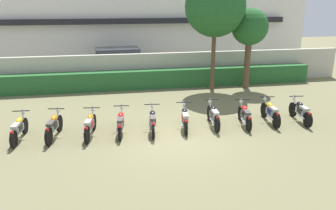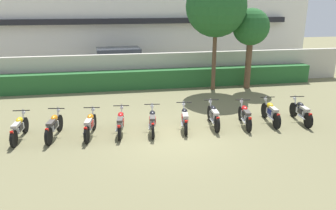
{
  "view_description": "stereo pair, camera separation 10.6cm",
  "coord_description": "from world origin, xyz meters",
  "px_view_note": "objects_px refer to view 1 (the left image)",
  "views": [
    {
      "loc": [
        -2.27,
        -10.9,
        4.79
      ],
      "look_at": [
        0.0,
        1.0,
        0.91
      ],
      "focal_mm": 35.25,
      "sensor_mm": 36.0,
      "label": 1
    },
    {
      "loc": [
        -2.17,
        -10.92,
        4.79
      ],
      "look_at": [
        0.0,
        1.0,
        0.91
      ],
      "focal_mm": 35.25,
      "sensor_mm": 36.0,
      "label": 2
    }
  ],
  "objects_px": {
    "motorcycle_in_row_3": "(121,122)",
    "motorcycle_in_row_5": "(185,118)",
    "tree_far_side": "(250,28)",
    "motorcycle_in_row_4": "(153,121)",
    "motorcycle_in_row_9": "(300,111)",
    "motorcycle_in_row_8": "(270,112)",
    "motorcycle_in_row_6": "(213,115)",
    "motorcycle_in_row_7": "(245,115)",
    "motorcycle_in_row_2": "(90,125)",
    "motorcycle_in_row_1": "(54,126)",
    "parked_car": "(120,63)",
    "tree_near_inspector": "(215,7)",
    "motorcycle_in_row_0": "(19,128)"
  },
  "relations": [
    {
      "from": "motorcycle_in_row_6",
      "to": "motorcycle_in_row_8",
      "type": "height_order",
      "value": "motorcycle_in_row_6"
    },
    {
      "from": "tree_far_side",
      "to": "motorcycle_in_row_4",
      "type": "distance_m",
      "value": 8.78
    },
    {
      "from": "motorcycle_in_row_4",
      "to": "motorcycle_in_row_8",
      "type": "xyz_separation_m",
      "value": [
        4.83,
        0.09,
        0.01
      ]
    },
    {
      "from": "tree_far_side",
      "to": "motorcycle_in_row_7",
      "type": "distance_m",
      "value": 6.74
    },
    {
      "from": "tree_far_side",
      "to": "motorcycle_in_row_8",
      "type": "bearing_deg",
      "value": -103.63
    },
    {
      "from": "tree_near_inspector",
      "to": "motorcycle_in_row_6",
      "type": "distance_m",
      "value": 6.96
    },
    {
      "from": "motorcycle_in_row_2",
      "to": "motorcycle_in_row_5",
      "type": "relative_size",
      "value": 1.02
    },
    {
      "from": "tree_near_inspector",
      "to": "motorcycle_in_row_5",
      "type": "xyz_separation_m",
      "value": [
        -2.9,
        -5.48,
        -4.01
      ]
    },
    {
      "from": "tree_near_inspector",
      "to": "motorcycle_in_row_1",
      "type": "height_order",
      "value": "tree_near_inspector"
    },
    {
      "from": "motorcycle_in_row_2",
      "to": "motorcycle_in_row_4",
      "type": "bearing_deg",
      "value": -81.0
    },
    {
      "from": "parked_car",
      "to": "tree_near_inspector",
      "type": "relative_size",
      "value": 0.76
    },
    {
      "from": "tree_near_inspector",
      "to": "motorcycle_in_row_4",
      "type": "relative_size",
      "value": 3.18
    },
    {
      "from": "tree_far_side",
      "to": "motorcycle_in_row_5",
      "type": "height_order",
      "value": "tree_far_side"
    },
    {
      "from": "motorcycle_in_row_6",
      "to": "motorcycle_in_row_9",
      "type": "relative_size",
      "value": 0.99
    },
    {
      "from": "motorcycle_in_row_1",
      "to": "motorcycle_in_row_7",
      "type": "xyz_separation_m",
      "value": [
        7.27,
        -0.1,
        -0.02
      ]
    },
    {
      "from": "motorcycle_in_row_1",
      "to": "motorcycle_in_row_9",
      "type": "bearing_deg",
      "value": -81.78
    },
    {
      "from": "tree_far_side",
      "to": "motorcycle_in_row_8",
      "type": "xyz_separation_m",
      "value": [
        -1.33,
        -5.47,
        -2.86
      ]
    },
    {
      "from": "motorcycle_in_row_0",
      "to": "motorcycle_in_row_9",
      "type": "bearing_deg",
      "value": -86.94
    },
    {
      "from": "motorcycle_in_row_0",
      "to": "motorcycle_in_row_7",
      "type": "height_order",
      "value": "motorcycle_in_row_0"
    },
    {
      "from": "motorcycle_in_row_3",
      "to": "motorcycle_in_row_5",
      "type": "bearing_deg",
      "value": -83.21
    },
    {
      "from": "motorcycle_in_row_5",
      "to": "motorcycle_in_row_9",
      "type": "xyz_separation_m",
      "value": [
        4.83,
        -0.13,
        0.01
      ]
    },
    {
      "from": "motorcycle_in_row_2",
      "to": "motorcycle_in_row_5",
      "type": "height_order",
      "value": "motorcycle_in_row_2"
    },
    {
      "from": "motorcycle_in_row_4",
      "to": "motorcycle_in_row_8",
      "type": "bearing_deg",
      "value": -82.22
    },
    {
      "from": "tree_near_inspector",
      "to": "motorcycle_in_row_9",
      "type": "height_order",
      "value": "tree_near_inspector"
    },
    {
      "from": "tree_near_inspector",
      "to": "motorcycle_in_row_2",
      "type": "relative_size",
      "value": 3.24
    },
    {
      "from": "motorcycle_in_row_8",
      "to": "tree_near_inspector",
      "type": "bearing_deg",
      "value": 12.46
    },
    {
      "from": "motorcycle_in_row_1",
      "to": "motorcycle_in_row_6",
      "type": "height_order",
      "value": "same"
    },
    {
      "from": "motorcycle_in_row_3",
      "to": "motorcycle_in_row_7",
      "type": "xyz_separation_m",
      "value": [
        4.87,
        -0.1,
        0.0
      ]
    },
    {
      "from": "motorcycle_in_row_8",
      "to": "motorcycle_in_row_1",
      "type": "bearing_deg",
      "value": 95.41
    },
    {
      "from": "motorcycle_in_row_3",
      "to": "motorcycle_in_row_6",
      "type": "relative_size",
      "value": 1.0
    },
    {
      "from": "motorcycle_in_row_2",
      "to": "motorcycle_in_row_6",
      "type": "relative_size",
      "value": 0.99
    },
    {
      "from": "tree_far_side",
      "to": "motorcycle_in_row_1",
      "type": "xyz_separation_m",
      "value": [
        -9.74,
        -5.46,
        -2.86
      ]
    },
    {
      "from": "motorcycle_in_row_0",
      "to": "motorcycle_in_row_3",
      "type": "relative_size",
      "value": 0.99
    },
    {
      "from": "parked_car",
      "to": "motorcycle_in_row_0",
      "type": "relative_size",
      "value": 2.44
    },
    {
      "from": "tree_near_inspector",
      "to": "motorcycle_in_row_7",
      "type": "distance_m",
      "value": 6.89
    },
    {
      "from": "parked_car",
      "to": "motorcycle_in_row_3",
      "type": "distance_m",
      "value": 9.51
    },
    {
      "from": "motorcycle_in_row_1",
      "to": "parked_car",
      "type": "bearing_deg",
      "value": -7.84
    },
    {
      "from": "motorcycle_in_row_6",
      "to": "motorcycle_in_row_8",
      "type": "xyz_separation_m",
      "value": [
        2.4,
        -0.05,
        -0.0
      ]
    },
    {
      "from": "tree_far_side",
      "to": "motorcycle_in_row_9",
      "type": "height_order",
      "value": "tree_far_side"
    },
    {
      "from": "tree_far_side",
      "to": "motorcycle_in_row_9",
      "type": "xyz_separation_m",
      "value": [
        -0.06,
        -5.6,
        -2.87
      ]
    },
    {
      "from": "tree_near_inspector",
      "to": "parked_car",
      "type": "bearing_deg",
      "value": 140.57
    },
    {
      "from": "motorcycle_in_row_7",
      "to": "motorcycle_in_row_9",
      "type": "relative_size",
      "value": 0.97
    },
    {
      "from": "tree_near_inspector",
      "to": "motorcycle_in_row_5",
      "type": "relative_size",
      "value": 3.31
    },
    {
      "from": "motorcycle_in_row_9",
      "to": "motorcycle_in_row_8",
      "type": "bearing_deg",
      "value": 90.17
    },
    {
      "from": "parked_car",
      "to": "motorcycle_in_row_9",
      "type": "height_order",
      "value": "parked_car"
    },
    {
      "from": "tree_far_side",
      "to": "motorcycle_in_row_9",
      "type": "relative_size",
      "value": 2.28
    },
    {
      "from": "tree_near_inspector",
      "to": "motorcycle_in_row_1",
      "type": "distance_m",
      "value": 10.29
    },
    {
      "from": "motorcycle_in_row_3",
      "to": "motorcycle_in_row_4",
      "type": "height_order",
      "value": "motorcycle_in_row_4"
    },
    {
      "from": "motorcycle_in_row_4",
      "to": "motorcycle_in_row_5",
      "type": "height_order",
      "value": "motorcycle_in_row_4"
    },
    {
      "from": "parked_car",
      "to": "motorcycle_in_row_6",
      "type": "relative_size",
      "value": 2.42
    }
  ]
}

